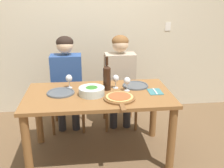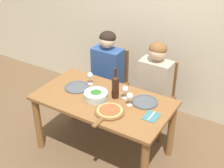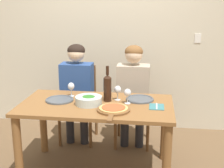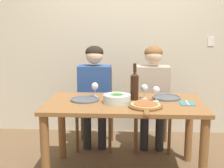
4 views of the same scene
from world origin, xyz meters
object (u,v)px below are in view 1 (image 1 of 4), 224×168
at_px(wine_bottle, 107,77).
at_px(chair_right, 119,88).
at_px(dinner_plate_left, 61,93).
at_px(broccoli_bowl, 92,91).
at_px(dinner_plate_right, 135,85).
at_px(wine_glass_centre, 116,79).
at_px(fork_on_napkin, 155,92).
at_px(wine_glass_left, 69,79).
at_px(chair_left, 68,90).
at_px(wine_glass_right, 127,81).
at_px(pizza_on_board, 120,98).
at_px(person_woman, 67,75).
at_px(person_man, 120,74).

bearing_deg(wine_bottle, chair_right, 71.68).
bearing_deg(dinner_plate_left, broccoli_bowl, -13.14).
relative_size(dinner_plate_right, wine_glass_centre, 1.89).
xyz_separation_m(broccoli_bowl, fork_on_napkin, (0.66, 0.01, -0.04)).
bearing_deg(wine_bottle, wine_glass_left, 166.23).
xyz_separation_m(broccoli_bowl, wine_glass_left, (-0.24, 0.23, 0.06)).
xyz_separation_m(chair_left, wine_glass_right, (0.67, -0.72, 0.34)).
distance_m(wine_glass_left, wine_glass_centre, 0.50).
bearing_deg(broccoli_bowl, wine_glass_right, 11.41).
relative_size(chair_right, dinner_plate_right, 3.28).
xyz_separation_m(dinner_plate_left, wine_glass_centre, (0.58, 0.10, 0.10)).
height_order(wine_bottle, pizza_on_board, wine_bottle).
xyz_separation_m(dinner_plate_left, fork_on_napkin, (0.98, -0.07, -0.01)).
height_order(person_woman, fork_on_napkin, person_woman).
bearing_deg(chair_left, person_woman, -90.00).
distance_m(person_woman, wine_glass_left, 0.47).
height_order(wine_bottle, wine_glass_left, wine_bottle).
distance_m(chair_right, person_woman, 0.73).
bearing_deg(wine_bottle, dinner_plate_left, -173.34).
xyz_separation_m(person_man, dinner_plate_left, (-0.71, -0.61, 0.01)).
relative_size(chair_right, wine_glass_centre, 6.20).
relative_size(dinner_plate_left, dinner_plate_right, 1.00).
distance_m(broccoli_bowl, wine_glass_left, 0.33).
bearing_deg(wine_glass_right, fork_on_napkin, -13.16).
height_order(chair_left, fork_on_napkin, chair_left).
relative_size(chair_right, wine_glass_right, 6.20).
bearing_deg(dinner_plate_left, wine_glass_right, 0.10).
xyz_separation_m(dinner_plate_left, wine_glass_left, (0.08, 0.16, 0.10)).
xyz_separation_m(person_woman, person_man, (0.68, 0.00, 0.00)).
distance_m(person_woman, pizza_on_board, 1.00).
height_order(person_man, wine_glass_right, person_man).
height_order(dinner_plate_left, wine_glass_right, wine_glass_right).
bearing_deg(wine_bottle, dinner_plate_right, 13.14).
xyz_separation_m(person_woman, wine_glass_centre, (0.56, -0.51, 0.10)).
relative_size(chair_left, person_man, 0.76).
distance_m(dinner_plate_right, wine_glass_left, 0.73).
bearing_deg(dinner_plate_right, pizza_on_board, -122.20).
bearing_deg(person_man, dinner_plate_right, -77.89).
height_order(chair_left, wine_glass_left, chair_left).
height_order(person_woman, pizza_on_board, person_woman).
height_order(person_man, dinner_plate_right, person_man).
relative_size(chair_right, wine_bottle, 2.59).
xyz_separation_m(chair_right, wine_bottle, (-0.22, -0.67, 0.38)).
xyz_separation_m(person_man, pizza_on_board, (-0.12, -0.84, 0.01)).
bearing_deg(wine_glass_centre, fork_on_napkin, -22.24).
bearing_deg(chair_left, broccoli_bowl, -69.92).
xyz_separation_m(wine_glass_right, fork_on_napkin, (0.29, -0.07, -0.10)).
relative_size(broccoli_bowl, wine_glass_right, 1.74).
height_order(wine_glass_right, fork_on_napkin, wine_glass_right).
bearing_deg(wine_bottle, wine_glass_centre, 21.83).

